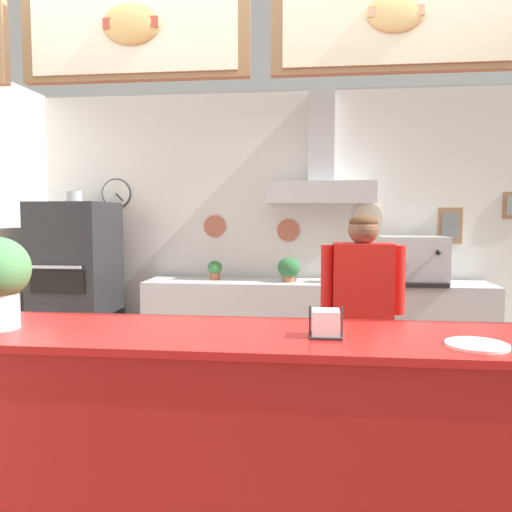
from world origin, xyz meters
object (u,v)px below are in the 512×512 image
condiment_plate (477,345)px  espresso_machine (412,260)px  shop_worker (362,323)px  napkin_holder (326,324)px  potted_rosemary (288,268)px  pizza_oven (77,291)px  potted_basil (333,267)px  potted_oregano (215,269)px

condiment_plate → espresso_machine: bearing=84.1°
shop_worker → napkin_holder: size_ratio=11.83×
condiment_plate → potted_rosemary: bearing=106.2°
pizza_oven → potted_rosemary: (1.96, 0.18, 0.21)m
pizza_oven → espresso_machine: bearing=3.6°
shop_worker → condiment_plate: 1.50m
potted_basil → condiment_plate: bearing=-81.8°
potted_rosemary → potted_basil: size_ratio=0.97×
espresso_machine → napkin_holder: espresso_machine is taller
pizza_oven → condiment_plate: bearing=-43.5°
shop_worker → condiment_plate: (0.27, -1.46, 0.24)m
pizza_oven → napkin_holder: bearing=-48.7°
espresso_machine → potted_basil: bearing=179.9°
potted_basil → pizza_oven: bearing=-175.4°
pizza_oven → napkin_holder: size_ratio=13.46×
potted_rosemary → potted_basil: (0.41, 0.01, 0.01)m
potted_rosemary → potted_basil: potted_basil is taller
shop_worker → espresso_machine: size_ratio=2.64×
potted_basil → potted_oregano: (-1.11, 0.06, -0.04)m
potted_rosemary → condiment_plate: potted_rosemary is taller
pizza_oven → potted_basil: bearing=4.6°
pizza_oven → potted_oregano: 1.30m
potted_rosemary → potted_oregano: size_ratio=1.25×
espresso_machine → potted_basil: 0.70m
potted_basil → potted_oregano: bearing=177.0°
condiment_plate → napkin_holder: 0.54m
shop_worker → potted_rosemary: 1.47m
potted_rosemary → napkin_holder: napkin_holder is taller
pizza_oven → potted_oregano: size_ratio=9.61×
pizza_oven → potted_oregano: bearing=11.3°
shop_worker → espresso_machine: 1.50m
potted_rosemary → potted_oregano: bearing=174.1°
potted_oregano → shop_worker: bearing=-48.8°
potted_oregano → napkin_holder: bearing=-70.7°
pizza_oven → potted_rosemary: 1.98m
potted_rosemary → espresso_machine: bearing=0.7°
potted_basil → potted_oregano: size_ratio=1.29×
condiment_plate → napkin_holder: napkin_holder is taller
pizza_oven → potted_oregano: (1.26, 0.25, 0.19)m
condiment_plate → napkin_holder: size_ratio=1.68×
shop_worker → espresso_machine: bearing=-112.7°
potted_basil → napkin_holder: (-0.12, -2.74, 0.06)m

